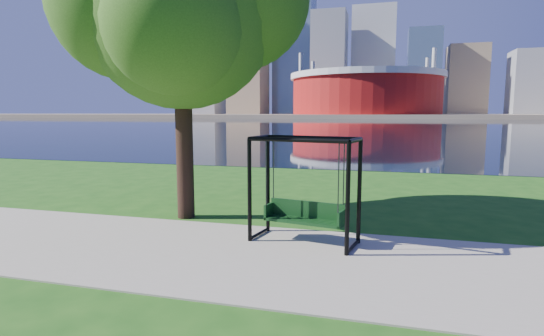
% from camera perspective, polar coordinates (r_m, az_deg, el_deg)
% --- Properties ---
extents(ground, '(900.00, 900.00, 0.00)m').
position_cam_1_polar(ground, '(8.42, -0.60, -10.89)').
color(ground, '#1E5114').
rests_on(ground, ground).
extents(path, '(120.00, 4.00, 0.03)m').
position_cam_1_polar(path, '(7.96, -1.60, -11.87)').
color(path, '#9E937F').
rests_on(path, ground).
extents(river, '(900.00, 180.00, 0.02)m').
position_cam_1_polar(river, '(109.75, 14.13, 5.79)').
color(river, black).
rests_on(river, ground).
extents(far_bank, '(900.00, 228.00, 2.00)m').
position_cam_1_polar(far_bank, '(313.71, 14.91, 6.83)').
color(far_bank, '#937F60').
rests_on(far_bank, ground).
extents(stadium, '(83.00, 83.00, 32.00)m').
position_cam_1_polar(stadium, '(243.28, 12.50, 9.94)').
color(stadium, maroon).
rests_on(stadium, far_bank).
extents(skyline, '(392.00, 66.00, 96.50)m').
position_cam_1_polar(skyline, '(328.84, 14.37, 12.96)').
color(skyline, gray).
rests_on(skyline, far_bank).
extents(swing, '(2.26, 1.30, 2.18)m').
position_cam_1_polar(swing, '(8.60, 4.38, -3.28)').
color(swing, black).
rests_on(swing, ground).
extents(park_tree, '(6.03, 5.45, 7.49)m').
position_cam_1_polar(park_tree, '(11.19, -12.28, 20.46)').
color(park_tree, black).
rests_on(park_tree, ground).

